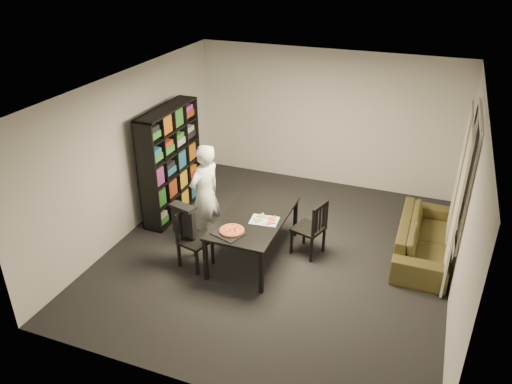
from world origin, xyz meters
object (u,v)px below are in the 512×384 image
at_px(dining_table, 254,220).
at_px(person, 205,195).
at_px(bookshelf, 171,162).
at_px(chair_right, 314,226).
at_px(chair_left, 191,235).
at_px(pepperoni_pizza, 232,230).
at_px(sofa, 424,238).
at_px(baking_tray, 228,234).

relative_size(dining_table, person, 1.02).
bearing_deg(bookshelf, chair_right, -9.50).
relative_size(dining_table, chair_left, 1.91).
bearing_deg(pepperoni_pizza, chair_left, 179.13).
bearing_deg(dining_table, person, 169.91).
bearing_deg(dining_table, sofa, 21.96).
xyz_separation_m(baking_tray, pepperoni_pizza, (0.03, 0.07, 0.02)).
relative_size(bookshelf, chair_right, 2.12).
distance_m(bookshelf, dining_table, 2.02).
bearing_deg(person, bookshelf, -105.29).
height_order(chair_left, chair_right, chair_right).
xyz_separation_m(dining_table, pepperoni_pizza, (-0.12, -0.52, 0.09)).
xyz_separation_m(person, baking_tray, (0.71, -0.74, -0.12)).
relative_size(chair_left, chair_right, 0.97).
distance_m(chair_right, sofa, 1.71).
bearing_deg(chair_right, dining_table, -49.61).
xyz_separation_m(chair_left, chair_right, (1.61, 0.87, 0.01)).
relative_size(baking_tray, sofa, 0.20).
height_order(dining_table, pepperoni_pizza, pepperoni_pizza).
bearing_deg(chair_left, sofa, -50.78).
bearing_deg(chair_left, bookshelf, 52.73).
height_order(baking_tray, pepperoni_pizza, pepperoni_pizza).
distance_m(dining_table, person, 0.90).
xyz_separation_m(person, pepperoni_pizza, (0.74, -0.67, -0.10)).
bearing_deg(chair_left, baking_tray, -82.40).
bearing_deg(pepperoni_pizza, person, 137.79).
xyz_separation_m(bookshelf, person, (0.96, -0.65, -0.13)).
relative_size(dining_table, pepperoni_pizza, 4.77).
bearing_deg(dining_table, baking_tray, -104.78).
distance_m(bookshelf, person, 1.17).
xyz_separation_m(dining_table, sofa, (2.41, 0.97, -0.35)).
bearing_deg(bookshelf, dining_table, -23.74).
bearing_deg(bookshelf, sofa, 2.28).
relative_size(chair_left, baking_tray, 2.19).
distance_m(chair_left, chair_right, 1.83).
bearing_deg(chair_left, dining_table, -42.92).
height_order(bookshelf, sofa, bookshelf).
distance_m(bookshelf, sofa, 4.29).
relative_size(chair_right, pepperoni_pizza, 2.56).
relative_size(bookshelf, chair_left, 2.17).
xyz_separation_m(chair_right, baking_tray, (-0.98, -0.94, 0.19)).
bearing_deg(sofa, dining_table, 111.96).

